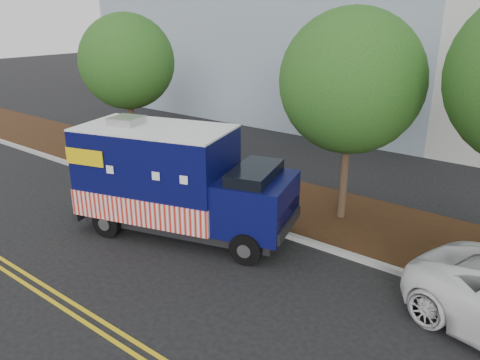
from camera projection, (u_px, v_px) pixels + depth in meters
The scene contains 9 objects.
ground at pixel (221, 241), 13.62m from camera, with size 120.00×120.00×0.00m, color black.
curb at pixel (250, 223), 14.64m from camera, with size 120.00×0.18×0.15m, color #9E9E99.
mulch_strip at pixel (286, 202), 16.19m from camera, with size 120.00×4.00×0.15m, color black.
centerline_near at pixel (92, 315), 10.32m from camera, with size 120.00×0.10×0.01m, color gold.
centerline_far at pixel (82, 320), 10.13m from camera, with size 120.00×0.10×0.01m, color gold.
tree_a at pixel (127, 62), 18.98m from camera, with size 3.84×3.84×6.30m.
tree_b at pixel (351, 82), 13.48m from camera, with size 4.19×4.19×6.50m.
sign_post at pixel (214, 176), 15.37m from camera, with size 0.06×0.06×2.40m, color #473828.
food_truck at pixel (175, 183), 13.78m from camera, with size 6.85×4.05×3.41m.
Camera 1 is at (7.92, -9.29, 6.33)m, focal length 35.00 mm.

